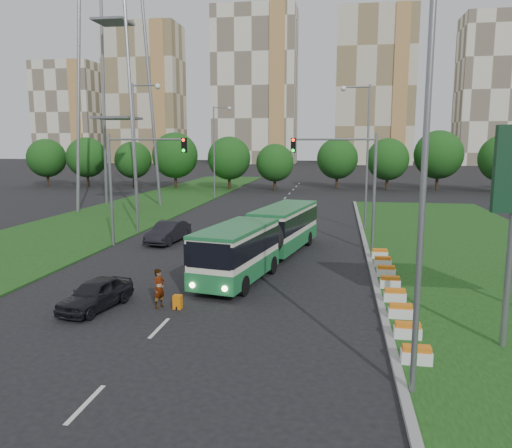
% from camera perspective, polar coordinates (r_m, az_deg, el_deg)
% --- Properties ---
extents(ground, '(360.00, 360.00, 0.00)m').
position_cam_1_polar(ground, '(25.70, 0.06, -7.43)').
color(ground, black).
rests_on(ground, ground).
extents(grass_median, '(14.00, 60.00, 0.15)m').
position_cam_1_polar(grass_median, '(34.32, 24.42, -3.86)').
color(grass_median, '#193F12').
rests_on(grass_median, ground).
extents(median_kerb, '(0.30, 60.00, 0.18)m').
position_cam_1_polar(median_kerb, '(33.17, 12.73, -3.65)').
color(median_kerb, gray).
rests_on(median_kerb, ground).
extents(left_verge, '(12.00, 110.00, 0.10)m').
position_cam_1_polar(left_verge, '(54.47, -14.54, 1.28)').
color(left_verge, '#193F12').
rests_on(left_verge, ground).
extents(lane_markings, '(0.20, 100.00, 0.01)m').
position_cam_1_polar(lane_markings, '(45.44, 0.40, -0.04)').
color(lane_markings, silver).
rests_on(lane_markings, ground).
extents(flower_planters, '(1.10, 15.90, 0.60)m').
position_cam_1_polar(flower_planters, '(25.13, 15.32, -7.10)').
color(flower_planters, white).
rests_on(flower_planters, grass_median).
extents(traffic_mast_median, '(5.76, 0.32, 8.00)m').
position_cam_1_polar(traffic_mast_median, '(34.36, 10.74, 5.74)').
color(traffic_mast_median, gray).
rests_on(traffic_mast_median, ground).
extents(traffic_mast_left, '(5.76, 0.32, 8.00)m').
position_cam_1_polar(traffic_mast_left, '(36.31, -14.02, 5.81)').
color(traffic_mast_left, gray).
rests_on(traffic_mast_left, ground).
extents(street_lamps, '(36.00, 60.00, 12.00)m').
position_cam_1_polar(street_lamps, '(35.02, -2.16, 7.02)').
color(street_lamps, gray).
rests_on(street_lamps, ground).
extents(transmission_pylon, '(12.00, 12.00, 44.00)m').
position_cam_1_polar(transmission_pylon, '(59.34, -16.13, 23.23)').
color(transmission_pylon, gray).
rests_on(transmission_pylon, ground).
extents(tree_line, '(120.00, 8.00, 9.00)m').
position_cam_1_polar(tree_line, '(79.57, 13.80, 6.98)').
color(tree_line, '#154713').
rests_on(tree_line, ground).
extents(apartment_tower_west, '(26.00, 15.00, 48.00)m').
position_cam_1_polar(apartment_tower_west, '(188.17, -12.57, 14.19)').
color(apartment_tower_west, beige).
rests_on(apartment_tower_west, ground).
extents(apartment_tower_cwest, '(28.00, 15.00, 52.00)m').
position_cam_1_polar(apartment_tower_cwest, '(177.65, -0.08, 15.36)').
color(apartment_tower_cwest, silver).
rests_on(apartment_tower_cwest, ground).
extents(apartment_tower_ceast, '(25.00, 15.00, 50.00)m').
position_cam_1_polar(apartment_tower_ceast, '(175.52, 13.37, 14.86)').
color(apartment_tower_ceast, beige).
rests_on(apartment_tower_ceast, ground).
extents(apartment_tower_east, '(27.00, 15.00, 47.00)m').
position_cam_1_polar(apartment_tower_east, '(182.31, 26.35, 13.47)').
color(apartment_tower_east, silver).
rests_on(apartment_tower_east, ground).
extents(midrise_west, '(22.00, 14.00, 36.00)m').
position_cam_1_polar(midrise_west, '(200.71, -20.65, 11.79)').
color(midrise_west, silver).
rests_on(midrise_west, ground).
extents(articulated_bus, '(2.53, 16.23, 2.67)m').
position_cam_1_polar(articulated_bus, '(30.68, 0.87, -1.52)').
color(articulated_bus, silver).
rests_on(articulated_bus, ground).
extents(car_left_near, '(2.39, 4.28, 1.38)m').
position_cam_1_polar(car_left_near, '(23.69, -17.85, -7.62)').
color(car_left_near, black).
rests_on(car_left_near, ground).
extents(car_left_far, '(2.24, 4.95, 1.57)m').
position_cam_1_polar(car_left_far, '(37.72, -10.01, -0.92)').
color(car_left_far, black).
rests_on(car_left_far, ground).
extents(pedestrian, '(0.65, 0.77, 1.79)m').
position_cam_1_polar(pedestrian, '(23.10, -11.01, -7.23)').
color(pedestrian, gray).
rests_on(pedestrian, ground).
extents(shopping_trolley, '(0.37, 0.39, 0.63)m').
position_cam_1_polar(shopping_trolley, '(22.95, -8.95, -8.80)').
color(shopping_trolley, orange).
rests_on(shopping_trolley, ground).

